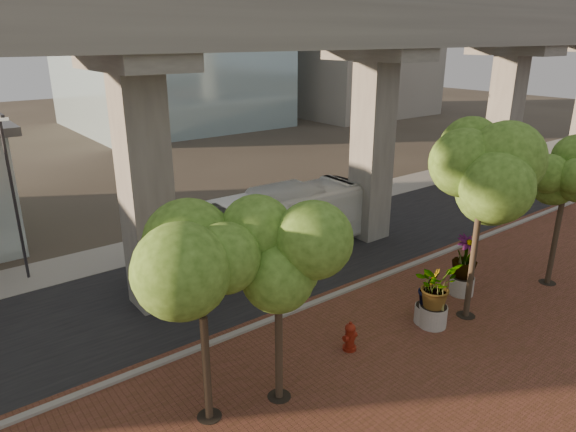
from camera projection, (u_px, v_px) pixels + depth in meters
ground at (304, 280)px, 22.50m from camera, size 160.00×160.00×0.00m
brick_plaza at (461, 367)px, 16.49m from camera, size 70.00×13.00×0.06m
asphalt_road at (277, 264)px, 23.99m from camera, size 90.00×8.00×0.04m
curb_strip at (335, 295)px, 20.97m from camera, size 70.00×0.25×0.16m
far_sidewalk at (218, 231)px, 28.11m from camera, size 90.00×3.00×0.06m
transit_viaduct at (276, 107)px, 21.58m from camera, size 72.00×5.60×12.40m
midrise_block at (356, 21)px, 67.28m from camera, size 18.00×16.00×24.00m
transit_bus at (267, 225)px, 24.53m from camera, size 11.41×2.99×3.16m
parked_car at (475, 167)px, 39.09m from camera, size 4.50×2.89×1.40m
fire_hydrant at (350, 336)px, 17.24m from camera, size 0.52×0.47×1.05m
planter_front at (436, 288)px, 18.35m from camera, size 2.27×2.27×2.50m
planter_right at (465, 260)px, 20.65m from camera, size 2.37×2.37×2.53m
planter_left at (429, 290)px, 18.61m from camera, size 1.97×1.97×2.17m
street_tree_far_west at (201, 280)px, 12.93m from camera, size 3.70×3.70×5.92m
street_tree_near_west at (278, 261)px, 13.68m from camera, size 3.52×3.52×5.99m
street_tree_near_east at (483, 181)px, 17.76m from camera, size 4.34×4.34×7.28m
street_tree_far_east at (567, 177)px, 20.55m from camera, size 3.16×3.16×6.16m
streetlamp_west at (12, 187)px, 21.17m from camera, size 0.36×1.04×7.21m
streetlamp_east at (365, 128)px, 32.81m from camera, size 0.39×1.13×7.79m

